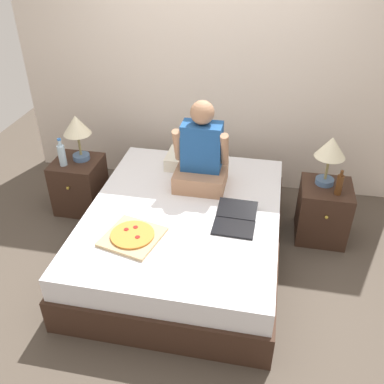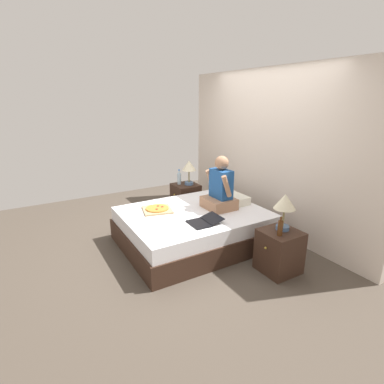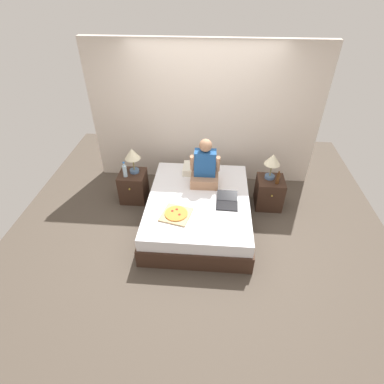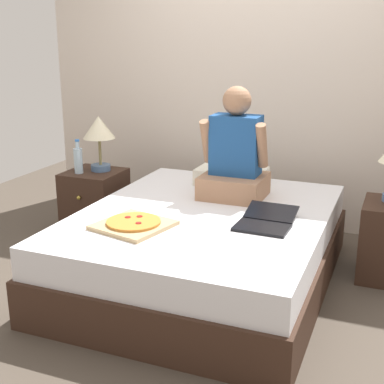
# 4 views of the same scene
# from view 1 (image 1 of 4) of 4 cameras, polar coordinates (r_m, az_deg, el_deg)

# --- Properties ---
(ground_plane) EXTENTS (5.99, 5.99, 0.00)m
(ground_plane) POSITION_cam_1_polar(r_m,az_deg,el_deg) (3.82, -1.04, -8.39)
(ground_plane) COLOR #4C4238
(wall_back) EXTENTS (3.99, 0.12, 2.50)m
(wall_back) POSITION_cam_1_polar(r_m,az_deg,el_deg) (4.39, 2.68, 16.19)
(wall_back) COLOR beige
(wall_back) RESTS_ON ground
(bed) EXTENTS (1.60, 2.01, 0.50)m
(bed) POSITION_cam_1_polar(r_m,az_deg,el_deg) (3.66, -1.08, -5.54)
(bed) COLOR #382319
(bed) RESTS_ON ground
(nightstand_left) EXTENTS (0.44, 0.47, 0.53)m
(nightstand_left) POSITION_cam_1_polar(r_m,az_deg,el_deg) (4.40, -14.74, 0.97)
(nightstand_left) COLOR #382319
(nightstand_left) RESTS_ON ground
(lamp_on_left_nightstand) EXTENTS (0.26, 0.26, 0.45)m
(lamp_on_left_nightstand) POSITION_cam_1_polar(r_m,az_deg,el_deg) (4.15, -15.12, 8.21)
(lamp_on_left_nightstand) COLOR #4C6B93
(lamp_on_left_nightstand) RESTS_ON nightstand_left
(water_bottle) EXTENTS (0.07, 0.07, 0.28)m
(water_bottle) POSITION_cam_1_polar(r_m,az_deg,el_deg) (4.18, -16.96, 4.80)
(water_bottle) COLOR silver
(water_bottle) RESTS_ON nightstand_left
(nightstand_right) EXTENTS (0.44, 0.47, 0.53)m
(nightstand_right) POSITION_cam_1_polar(r_m,az_deg,el_deg) (4.05, 17.04, -2.50)
(nightstand_right) COLOR #382319
(nightstand_right) RESTS_ON ground
(lamp_on_right_nightstand) EXTENTS (0.26, 0.26, 0.45)m
(lamp_on_right_nightstand) POSITION_cam_1_polar(r_m,az_deg,el_deg) (3.79, 18.00, 5.26)
(lamp_on_right_nightstand) COLOR #4C6B93
(lamp_on_right_nightstand) RESTS_ON nightstand_right
(beer_bottle) EXTENTS (0.06, 0.06, 0.23)m
(beer_bottle) POSITION_cam_1_polar(r_m,az_deg,el_deg) (3.79, 19.05, 0.96)
(beer_bottle) COLOR #512D14
(beer_bottle) RESTS_ON nightstand_right
(pillow) EXTENTS (0.52, 0.34, 0.12)m
(pillow) POSITION_cam_1_polar(r_m,az_deg,el_deg) (4.08, 0.32, 4.26)
(pillow) COLOR silver
(pillow) RESTS_ON bed
(person_seated) EXTENTS (0.47, 0.40, 0.78)m
(person_seated) POSITION_cam_1_polar(r_m,az_deg,el_deg) (3.68, 1.26, 4.82)
(person_seated) COLOR #A37556
(person_seated) RESTS_ON bed
(laptop) EXTENTS (0.33, 0.42, 0.07)m
(laptop) POSITION_cam_1_polar(r_m,az_deg,el_deg) (3.36, 5.72, -3.93)
(laptop) COLOR black
(laptop) RESTS_ON bed
(pizza_box) EXTENTS (0.48, 0.48, 0.04)m
(pizza_box) POSITION_cam_1_polar(r_m,az_deg,el_deg) (3.24, -7.94, -5.85)
(pizza_box) COLOR tan
(pizza_box) RESTS_ON bed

